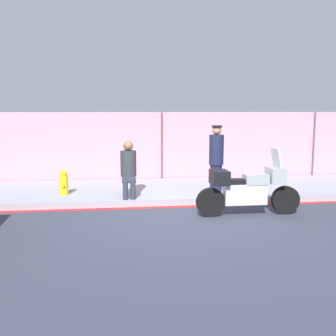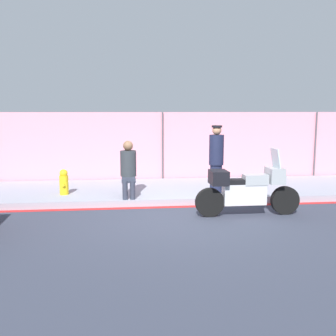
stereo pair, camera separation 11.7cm
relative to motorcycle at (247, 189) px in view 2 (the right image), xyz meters
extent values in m
plane|color=#333847|center=(-1.46, -0.06, -0.59)|extent=(120.00, 120.00, 0.00)
cube|color=#8E93A3|center=(-1.46, 2.49, -0.51)|extent=(36.98, 2.96, 0.16)
cube|color=red|center=(-1.46, 0.92, -0.58)|extent=(36.98, 0.18, 0.01)
cube|color=pink|center=(-1.46, 4.06, 0.52)|extent=(35.13, 0.08, 2.22)
cylinder|color=#4C4C51|center=(-1.46, 3.96, 0.52)|extent=(0.05, 0.05, 2.22)
cylinder|color=#4C4C51|center=(3.52, 3.96, 0.52)|extent=(0.05, 0.05, 2.22)
cylinder|color=black|center=(0.87, 0.01, -0.28)|extent=(0.63, 0.14, 0.62)
cylinder|color=black|center=(-0.82, 0.00, -0.28)|extent=(0.63, 0.14, 0.62)
cube|color=silver|center=(-0.06, 0.00, -0.11)|extent=(0.93, 0.29, 0.46)
cube|color=#999EA3|center=(0.18, 0.00, 0.21)|extent=(0.52, 0.31, 0.22)
cube|color=black|center=(-0.16, 0.00, 0.17)|extent=(0.60, 0.28, 0.10)
cube|color=#999EA3|center=(0.62, 0.00, 0.29)|extent=(0.32, 0.48, 0.34)
cube|color=silver|center=(0.62, 0.00, 0.67)|extent=(0.11, 0.42, 0.42)
cube|color=black|center=(-0.64, 0.00, 0.27)|extent=(0.36, 0.51, 0.30)
cylinder|color=#191E38|center=(-0.33, 1.53, -0.05)|extent=(0.30, 0.30, 0.75)
cylinder|color=#191E38|center=(-0.33, 1.53, 0.71)|extent=(0.37, 0.37, 0.75)
sphere|color=#A37556|center=(-0.33, 1.53, 1.20)|extent=(0.23, 0.23, 0.23)
cylinder|color=black|center=(-0.33, 1.53, 1.29)|extent=(0.26, 0.26, 0.05)
cylinder|color=#2D3342|center=(-2.63, 1.12, -0.20)|extent=(0.13, 0.13, 0.45)
cylinder|color=#2D3342|center=(-2.46, 1.12, -0.20)|extent=(0.13, 0.13, 0.45)
cube|color=#2D3342|center=(-2.55, 1.34, 0.02)|extent=(0.34, 0.45, 0.10)
cylinder|color=#2D3338|center=(-2.55, 1.56, 0.39)|extent=(0.40, 0.40, 0.63)
sphere|color=brown|center=(-2.55, 1.56, 0.83)|extent=(0.25, 0.25, 0.25)
cylinder|color=gold|center=(-4.17, 1.87, -0.18)|extent=(0.22, 0.22, 0.48)
sphere|color=gold|center=(-4.17, 1.87, 0.12)|extent=(0.20, 0.20, 0.20)
cylinder|color=gold|center=(-4.17, 1.75, -0.16)|extent=(0.08, 0.09, 0.08)
camera|label=1|loc=(-2.74, -8.11, 1.70)|focal=42.00mm
camera|label=2|loc=(-2.62, -8.12, 1.70)|focal=42.00mm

